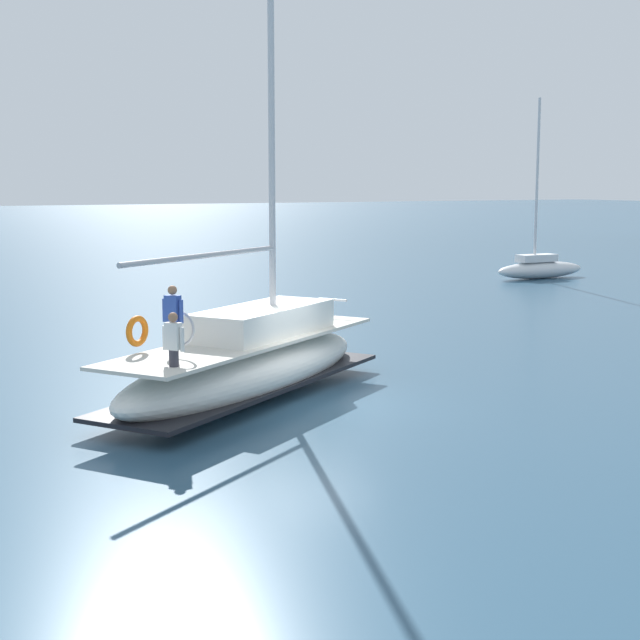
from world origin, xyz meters
TOP-DOWN VIEW (x-y plane):
  - ground_plane at (0.00, 0.00)m, footprint 400.00×400.00m
  - main_sailboat at (-1.22, -1.27)m, footprint 7.21×9.37m
  - moored_cutter_left at (-19.97, 24.70)m, footprint 1.44×5.74m

SIDE VIEW (x-z plane):
  - ground_plane at x=0.00m, z-range 0.00..0.00m
  - moored_cutter_left at x=-19.97m, z-range -4.20..5.46m
  - main_sailboat at x=-1.22m, z-range -5.38..7.19m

